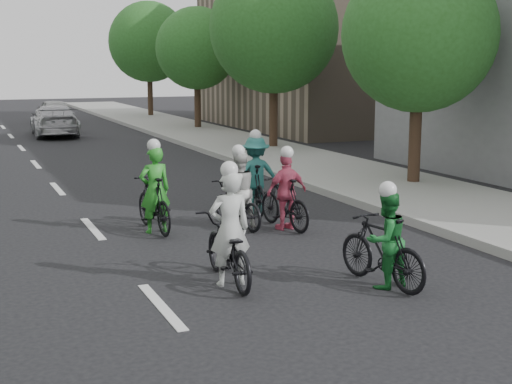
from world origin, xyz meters
TOP-DOWN VIEW (x-y plane):
  - ground at (0.00, 0.00)m, footprint 120.00×120.00m
  - sidewalk_right at (8.00, 10.00)m, footprint 4.00×80.00m
  - curb_right at (6.05, 10.00)m, footprint 0.18×80.00m
  - bldg_se at (16.00, 24.00)m, footprint 10.00×14.00m
  - tree_r_0 at (8.80, 6.60)m, footprint 4.00×4.00m
  - tree_r_1 at (8.80, 15.60)m, footprint 4.80×4.80m
  - tree_r_2 at (8.80, 24.60)m, footprint 4.00×4.00m
  - tree_r_3 at (8.80, 33.60)m, footprint 4.80×4.80m
  - cyclist_0 at (3.26, -0.41)m, footprint 0.81×1.84m
  - cyclist_1 at (1.08, 4.30)m, footprint 0.65×1.87m
  - cyclist_2 at (3.59, 5.19)m, footprint 1.18×1.89m
  - cyclist_3 at (1.21, 0.61)m, footprint 0.77×1.97m
  - cyclist_4 at (2.71, 3.99)m, footprint 0.88×1.82m
  - cyclist_5 at (3.54, 3.51)m, footprint 0.93×1.77m
  - follow_car_lead at (1.87, 24.31)m, footprint 2.18×4.89m
  - follow_car_trail at (2.82, 31.88)m, footprint 1.74×3.92m

SIDE VIEW (x-z plane):
  - ground at x=0.00m, z-range 0.00..0.00m
  - sidewalk_right at x=8.00m, z-range 0.00..0.15m
  - curb_right at x=6.05m, z-range 0.00..0.18m
  - cyclist_4 at x=2.71m, z-range -0.25..1.43m
  - cyclist_3 at x=1.21m, z-range -0.32..1.53m
  - cyclist_0 at x=3.26m, z-range -0.18..1.40m
  - cyclist_5 at x=3.54m, z-range -0.22..1.45m
  - cyclist_1 at x=1.08m, z-range -0.27..1.56m
  - follow_car_trail at x=2.82m, z-range 0.00..1.31m
  - follow_car_lead at x=1.87m, z-range 0.00..1.39m
  - cyclist_2 at x=3.59m, z-range -0.21..1.64m
  - tree_r_0 at x=8.80m, z-range 0.98..6.95m
  - tree_r_2 at x=8.80m, z-range 0.98..6.95m
  - bldg_se at x=16.00m, z-range 0.00..8.00m
  - tree_r_1 at x=8.80m, z-range 1.05..7.98m
  - tree_r_3 at x=8.80m, z-range 1.05..7.98m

